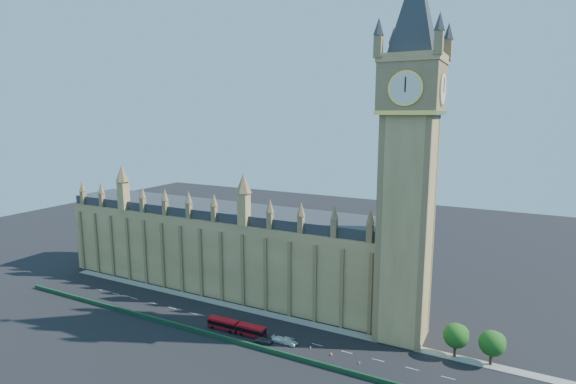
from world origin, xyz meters
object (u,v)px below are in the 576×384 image
at_px(car_grey, 264,340).
at_px(car_silver, 288,342).
at_px(car_white, 281,340).
at_px(red_bus, 236,327).

height_order(car_grey, car_silver, car_grey).
relative_size(car_silver, car_white, 0.91).
distance_m(car_grey, car_white, 4.41).
bearing_deg(red_bus, car_grey, -10.39).
bearing_deg(car_silver, car_grey, 113.36).
xyz_separation_m(car_grey, car_silver, (5.86, 2.18, -0.02)).
bearing_deg(red_bus, car_white, 1.93).
bearing_deg(car_white, car_silver, -94.57).
height_order(red_bus, car_silver, red_bus).
relative_size(car_grey, car_white, 0.90).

